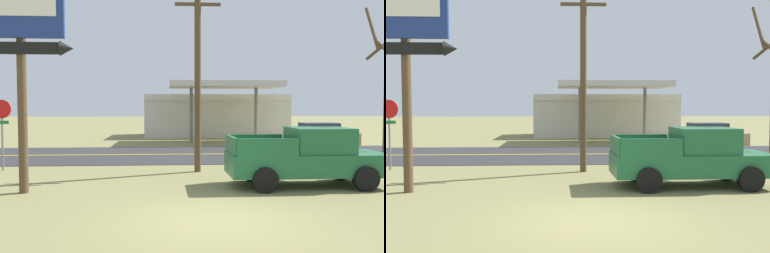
# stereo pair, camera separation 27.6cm
# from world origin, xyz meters

# --- Properties ---
(ground_plane) EXTENTS (180.00, 180.00, 0.00)m
(ground_plane) POSITION_xyz_m (0.00, 0.00, 0.00)
(ground_plane) COLOR olive
(road_asphalt) EXTENTS (140.00, 8.00, 0.02)m
(road_asphalt) POSITION_xyz_m (0.00, 13.00, 0.01)
(road_asphalt) COLOR #2B2B2D
(road_asphalt) RESTS_ON ground
(road_centre_line) EXTENTS (126.00, 0.20, 0.01)m
(road_centre_line) POSITION_xyz_m (0.00, 13.00, 0.02)
(road_centre_line) COLOR gold
(road_centre_line) RESTS_ON road_asphalt
(motel_sign) EXTENTS (2.96, 0.54, 6.90)m
(motel_sign) POSITION_xyz_m (-5.42, 3.30, 4.78)
(motel_sign) COLOR brown
(motel_sign) RESTS_ON ground
(stop_sign) EXTENTS (0.80, 0.08, 2.95)m
(stop_sign) POSITION_xyz_m (-7.87, 7.94, 2.03)
(stop_sign) COLOR slate
(stop_sign) RESTS_ON ground
(utility_pole) EXTENTS (2.04, 0.26, 8.04)m
(utility_pole) POSITION_xyz_m (0.18, 7.16, 4.33)
(utility_pole) COLOR brown
(utility_pole) RESTS_ON ground
(gas_station) EXTENTS (12.00, 11.50, 4.40)m
(gas_station) POSITION_xyz_m (3.13, 26.31, 1.94)
(gas_station) COLOR beige
(gas_station) RESTS_ON ground
(pickup_green_parked_on_lawn) EXTENTS (5.22, 2.28, 1.96)m
(pickup_green_parked_on_lawn) POSITION_xyz_m (3.62, 3.98, 0.96)
(pickup_green_parked_on_lawn) COLOR #1E6038
(pickup_green_parked_on_lawn) RESTS_ON ground
(car_tan_near_lane) EXTENTS (4.20, 2.00, 1.64)m
(car_tan_near_lane) POSITION_xyz_m (8.28, 15.00, 0.83)
(car_tan_near_lane) COLOR tan
(car_tan_near_lane) RESTS_ON ground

